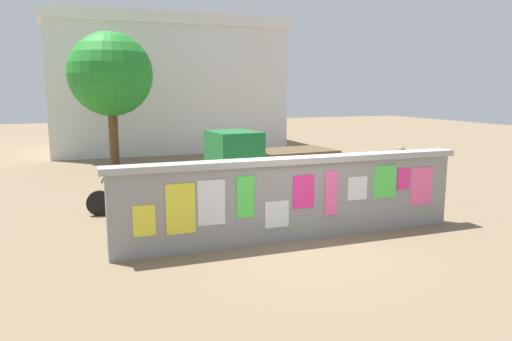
% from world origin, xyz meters
% --- Properties ---
extents(ground, '(60.00, 60.00, 0.00)m').
position_xyz_m(ground, '(0.00, 8.00, 0.00)').
color(ground, '#7A664C').
extents(poster_wall, '(7.39, 0.42, 1.66)m').
position_xyz_m(poster_wall, '(-0.00, -0.00, 0.85)').
color(poster_wall, gray).
rests_on(poster_wall, ground).
extents(auto_rickshaw_truck, '(3.71, 1.79, 1.85)m').
position_xyz_m(auto_rickshaw_truck, '(0.96, 3.99, 0.90)').
color(auto_rickshaw_truck, black).
rests_on(auto_rickshaw_truck, ground).
extents(motorcycle, '(1.90, 0.56, 0.87)m').
position_xyz_m(motorcycle, '(-2.91, 3.17, 0.46)').
color(motorcycle, black).
rests_on(motorcycle, ground).
extents(bicycle_near, '(1.67, 0.54, 0.95)m').
position_xyz_m(bicycle_near, '(-0.63, 1.16, 0.36)').
color(bicycle_near, black).
rests_on(bicycle_near, ground).
extents(bicycle_far, '(1.71, 0.44, 0.95)m').
position_xyz_m(bicycle_far, '(-2.48, 1.20, 0.36)').
color(bicycle_far, black).
rests_on(bicycle_far, ground).
extents(person_walking, '(0.39, 0.39, 1.62)m').
position_xyz_m(person_walking, '(3.26, 1.05, 0.99)').
color(person_walking, '#D83F72').
rests_on(person_walking, ground).
extents(tree_roadside, '(3.06, 3.06, 5.05)m').
position_xyz_m(tree_roadside, '(-2.74, 10.15, 3.49)').
color(tree_roadside, brown).
rests_on(tree_roadside, ground).
extents(building_background, '(11.10, 7.27, 6.30)m').
position_xyz_m(building_background, '(0.26, 16.67, 3.17)').
color(building_background, silver).
rests_on(building_background, ground).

